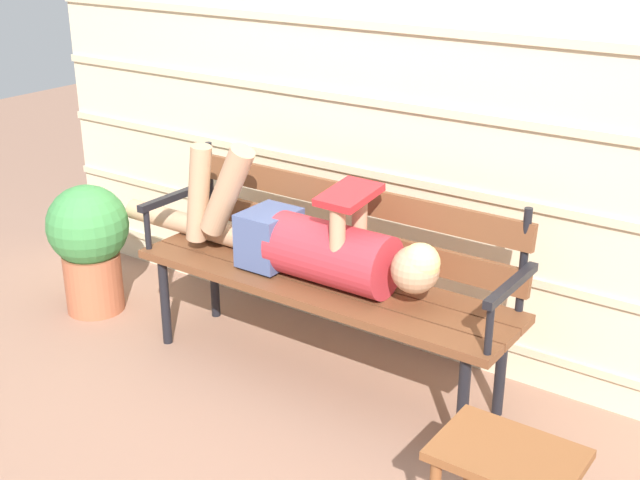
# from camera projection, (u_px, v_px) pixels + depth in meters

# --- Properties ---
(ground_plane) EXTENTS (12.00, 12.00, 0.00)m
(ground_plane) POSITION_uv_depth(u_px,v_px,m) (309.00, 383.00, 3.62)
(ground_plane) COLOR #936B56
(house_siding) EXTENTS (4.01, 0.08, 2.58)m
(house_siding) POSITION_uv_depth(u_px,v_px,m) (385.00, 64.00, 3.56)
(house_siding) COLOR beige
(house_siding) RESTS_ON ground
(park_bench) EXTENTS (1.73, 0.45, 0.88)m
(park_bench) POSITION_uv_depth(u_px,v_px,m) (329.00, 265.00, 3.54)
(park_bench) COLOR brown
(park_bench) RESTS_ON ground
(reclining_person) EXTENTS (1.73, 0.26, 0.54)m
(reclining_person) POSITION_uv_depth(u_px,v_px,m) (304.00, 241.00, 3.49)
(reclining_person) COLOR #B72D38
(footstool) EXTENTS (0.44, 0.32, 0.39)m
(footstool) POSITION_uv_depth(u_px,v_px,m) (506.00, 471.00, 2.56)
(footstool) COLOR brown
(footstool) RESTS_ON ground
(potted_plant) EXTENTS (0.40, 0.40, 0.66)m
(potted_plant) POSITION_uv_depth(u_px,v_px,m) (89.00, 241.00, 4.14)
(potted_plant) COLOR #AD5B3D
(potted_plant) RESTS_ON ground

